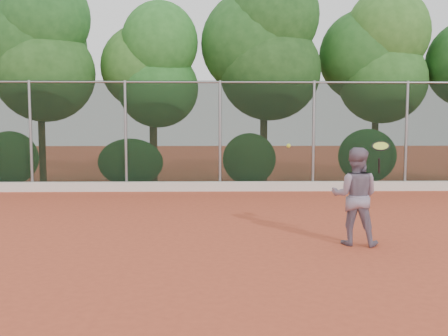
{
  "coord_description": "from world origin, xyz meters",
  "views": [
    {
      "loc": [
        -0.21,
        -8.94,
        2.13
      ],
      "look_at": [
        0.0,
        1.0,
        1.25
      ],
      "focal_mm": 40.0,
      "sensor_mm": 36.0,
      "label": 1
    }
  ],
  "objects": [
    {
      "name": "foliage_backdrop",
      "position": [
        -0.55,
        8.98,
        4.4
      ],
      "size": [
        23.7,
        3.63,
        7.55
      ],
      "color": "#3B2416",
      "rests_on": "ground"
    },
    {
      "name": "tennis_player",
      "position": [
        2.28,
        -0.3,
        0.86
      ],
      "size": [
        0.99,
        0.87,
        1.72
      ],
      "primitive_type": "imported",
      "rotation": [
        0.0,
        0.0,
        2.83
      ],
      "color": "slate",
      "rests_on": "ground"
    },
    {
      "name": "tennis_racket",
      "position": [
        2.7,
        -0.33,
        1.71
      ],
      "size": [
        0.39,
        0.37,
        0.58
      ],
      "color": "black",
      "rests_on": "ground"
    },
    {
      "name": "chainlink_fence",
      "position": [
        -0.0,
        7.0,
        1.86
      ],
      "size": [
        24.09,
        0.09,
        3.5
      ],
      "color": "black",
      "rests_on": "ground"
    },
    {
      "name": "ground",
      "position": [
        0.0,
        0.0,
        0.0
      ],
      "size": [
        80.0,
        80.0,
        0.0
      ],
      "primitive_type": "plane",
      "color": "#BE492C",
      "rests_on": "ground"
    },
    {
      "name": "tennis_ball_in_flight",
      "position": [
        1.09,
        -0.37,
        1.76
      ],
      "size": [
        0.07,
        0.07,
        0.07
      ],
      "color": "#BDD430",
      "rests_on": "ground"
    },
    {
      "name": "concrete_curb",
      "position": [
        0.0,
        6.82,
        0.15
      ],
      "size": [
        24.0,
        0.2,
        0.3
      ],
      "primitive_type": "cube",
      "color": "silver",
      "rests_on": "ground"
    }
  ]
}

